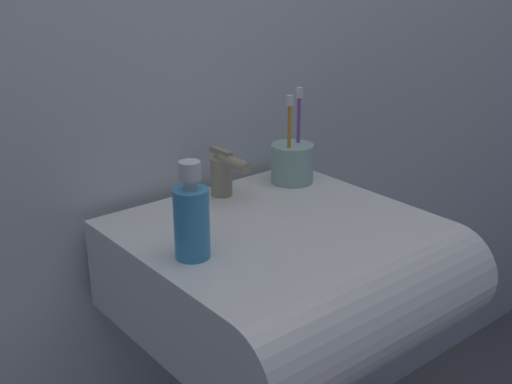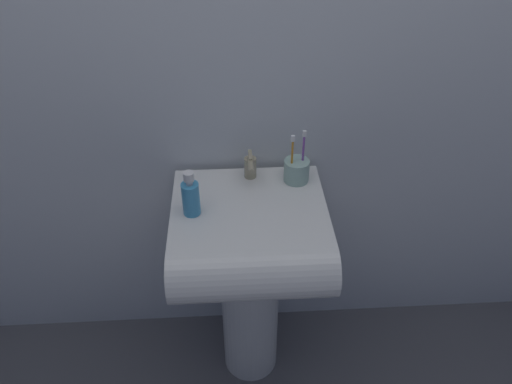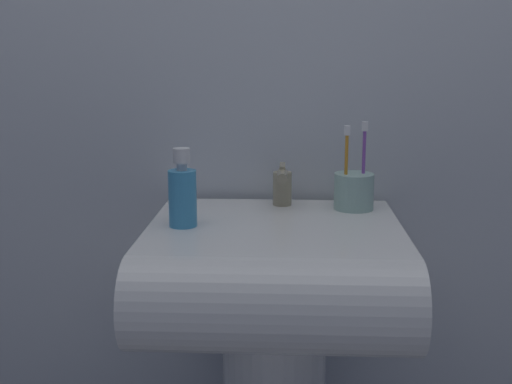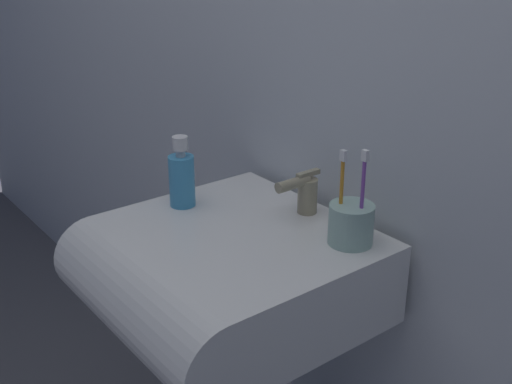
% 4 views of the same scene
% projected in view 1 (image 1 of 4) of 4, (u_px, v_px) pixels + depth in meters
% --- Properties ---
extents(sink_basin, '(0.49, 0.50, 0.16)m').
position_uv_depth(sink_basin, '(293.00, 277.00, 1.08)').
color(sink_basin, white).
rests_on(sink_basin, sink_pedestal).
extents(faucet, '(0.04, 0.11, 0.09)m').
position_uv_depth(faucet, '(224.00, 172.00, 1.19)').
color(faucet, tan).
rests_on(faucet, sink_basin).
extents(toothbrush_cup, '(0.08, 0.08, 0.19)m').
position_uv_depth(toothbrush_cup, '(292.00, 162.00, 1.26)').
color(toothbrush_cup, '#99BFB2').
rests_on(toothbrush_cup, sink_basin).
extents(soap_bottle, '(0.05, 0.05, 0.15)m').
position_uv_depth(soap_bottle, '(192.00, 219.00, 0.95)').
color(soap_bottle, '#3F99CC').
rests_on(soap_bottle, sink_basin).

